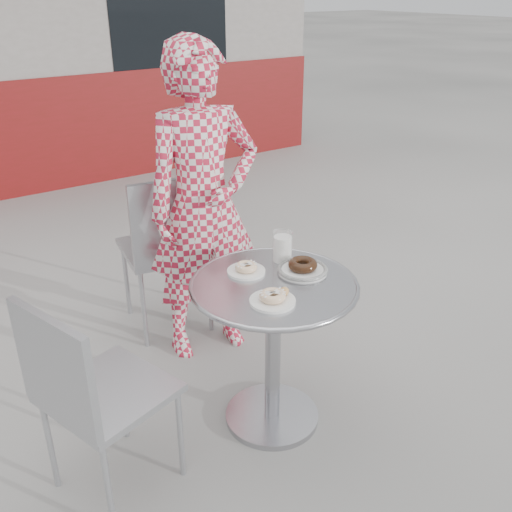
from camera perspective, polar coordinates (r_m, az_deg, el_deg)
ground at (r=2.64m, az=1.73°, el=-15.39°), size 60.00×60.00×0.00m
bistro_table at (r=2.31m, az=1.75°, el=-6.31°), size 0.67×0.67×0.68m
chair_far at (r=3.14m, az=-8.85°, el=-2.31°), size 0.49×0.49×0.90m
chair_left at (r=2.24m, az=-14.23°, el=-16.56°), size 0.50×0.49×0.83m
seated_person at (r=2.73m, az=-5.25°, el=4.97°), size 0.61×0.44×1.54m
plate_far at (r=2.30m, az=-0.99°, el=-1.30°), size 0.16×0.16×0.04m
plate_near at (r=2.09m, az=1.73°, el=-4.21°), size 0.17×0.17×0.05m
plate_checker at (r=2.31m, az=4.68°, el=-1.22°), size 0.21×0.21×0.05m
milk_cup at (r=2.38m, az=2.66°, el=0.87°), size 0.08×0.08×0.13m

